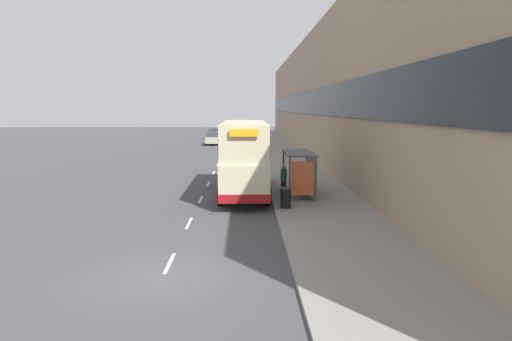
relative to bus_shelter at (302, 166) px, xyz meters
The scene contains 16 objects.
ground_plane 13.60m from the bus_shelter, 115.37° to the right, with size 220.00×220.00×0.00m, color #424247.
pavement 26.40m from the bus_shelter, 88.42° to the left, with size 5.00×93.00×0.14m.
terrace_facade 27.11m from the bus_shelter, 79.84° to the left, with size 3.10×93.00×12.64m.
lane_mark_0 12.51m from the bus_shelter, 117.82° to the right, with size 0.12×2.00×0.01m.
lane_mark_1 8.27m from the bus_shelter, 135.80° to the right, with size 0.12×2.00×0.01m.
lane_mark_2 6.07m from the bus_shelter, behind, with size 0.12×2.00×0.01m.
lane_mark_3 7.88m from the bus_shelter, 138.92° to the left, with size 0.12×2.00×0.01m.
lane_mark_4 12.00m from the bus_shelter, 119.14° to the left, with size 0.12×2.00×0.01m.
lane_mark_5 16.81m from the bus_shelter, 110.21° to the left, with size 0.12×2.00×0.01m.
bus_shelter is the anchor object (origin of this frame).
double_decker_bus_near 3.57m from the bus_shelter, 158.54° to the left, with size 2.85×10.28×4.30m.
car_0 38.93m from the bus_shelter, 101.59° to the left, with size 1.94×4.15×1.77m.
car_1 51.20m from the bus_shelter, 99.51° to the left, with size 2.09×4.37×1.76m.
pedestrian_at_shelter 1.34m from the bus_shelter, behind, with size 0.36×0.36×1.79m.
pedestrian_1 3.11m from the bus_shelter, 78.07° to the left, with size 0.32×0.32×1.59m.
litter_bin 3.61m from the bus_shelter, 111.06° to the right, with size 0.55×0.55×1.05m.
Camera 1 is at (2.54, -13.45, 5.14)m, focal length 32.00 mm.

